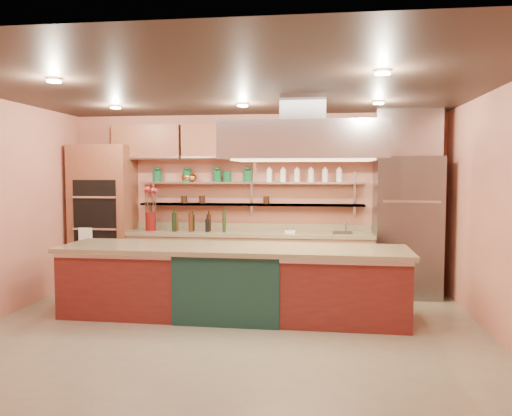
# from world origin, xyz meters

# --- Properties ---
(floor) EXTENTS (6.00, 5.00, 0.02)m
(floor) POSITION_xyz_m (0.00, 0.00, -0.01)
(floor) COLOR gray
(floor) RESTS_ON ground
(ceiling) EXTENTS (6.00, 5.00, 0.02)m
(ceiling) POSITION_xyz_m (0.00, 0.00, 2.80)
(ceiling) COLOR black
(ceiling) RESTS_ON wall_back
(wall_back) EXTENTS (6.00, 0.04, 2.80)m
(wall_back) POSITION_xyz_m (0.00, 2.50, 1.40)
(wall_back) COLOR tan
(wall_back) RESTS_ON floor
(wall_front) EXTENTS (6.00, 0.04, 2.80)m
(wall_front) POSITION_xyz_m (0.00, -2.50, 1.40)
(wall_front) COLOR tan
(wall_front) RESTS_ON floor
(wall_right) EXTENTS (0.04, 5.00, 2.80)m
(wall_right) POSITION_xyz_m (3.00, 0.00, 1.40)
(wall_right) COLOR tan
(wall_right) RESTS_ON floor
(oven_stack) EXTENTS (0.95, 0.64, 2.30)m
(oven_stack) POSITION_xyz_m (-2.45, 2.18, 1.15)
(oven_stack) COLOR brown
(oven_stack) RESTS_ON floor
(refrigerator) EXTENTS (0.95, 0.72, 2.10)m
(refrigerator) POSITION_xyz_m (2.35, 2.14, 1.05)
(refrigerator) COLOR slate
(refrigerator) RESTS_ON floor
(back_counter) EXTENTS (3.84, 0.64, 0.93)m
(back_counter) POSITION_xyz_m (-0.05, 2.20, 0.47)
(back_counter) COLOR tan
(back_counter) RESTS_ON floor
(wall_shelf_lower) EXTENTS (3.60, 0.26, 0.03)m
(wall_shelf_lower) POSITION_xyz_m (-0.05, 2.37, 1.35)
(wall_shelf_lower) COLOR silver
(wall_shelf_lower) RESTS_ON wall_back
(wall_shelf_upper) EXTENTS (3.60, 0.26, 0.03)m
(wall_shelf_upper) POSITION_xyz_m (-0.05, 2.37, 1.70)
(wall_shelf_upper) COLOR silver
(wall_shelf_upper) RESTS_ON wall_back
(upper_cabinets) EXTENTS (4.60, 0.36, 0.55)m
(upper_cabinets) POSITION_xyz_m (0.00, 2.32, 2.35)
(upper_cabinets) COLOR brown
(upper_cabinets) RESTS_ON wall_back
(range_hood) EXTENTS (2.00, 1.00, 0.45)m
(range_hood) POSITION_xyz_m (0.83, 0.71, 2.25)
(range_hood) COLOR silver
(range_hood) RESTS_ON ceiling
(ceiling_downlights) EXTENTS (4.00, 2.80, 0.02)m
(ceiling_downlights) POSITION_xyz_m (0.00, 0.20, 2.77)
(ceiling_downlights) COLOR #FFE5A5
(ceiling_downlights) RESTS_ON ceiling
(island) EXTENTS (4.39, 1.03, 0.91)m
(island) POSITION_xyz_m (-0.07, 0.71, 0.46)
(island) COLOR maroon
(island) RESTS_ON floor
(flower_vase) EXTENTS (0.21, 0.21, 0.30)m
(flower_vase) POSITION_xyz_m (-1.64, 2.15, 1.08)
(flower_vase) COLOR #5C0F0D
(flower_vase) RESTS_ON back_counter
(oil_bottle_cluster) EXTENTS (0.96, 0.59, 0.30)m
(oil_bottle_cluster) POSITION_xyz_m (-0.84, 2.15, 1.08)
(oil_bottle_cluster) COLOR black
(oil_bottle_cluster) RESTS_ON back_counter
(kitchen_scale) EXTENTS (0.19, 0.17, 0.09)m
(kitchen_scale) POSITION_xyz_m (0.60, 2.15, 0.97)
(kitchen_scale) COLOR white
(kitchen_scale) RESTS_ON back_counter
(bar_faucet) EXTENTS (0.04, 0.04, 0.23)m
(bar_faucet) POSITION_xyz_m (1.45, 2.25, 1.04)
(bar_faucet) COLOR silver
(bar_faucet) RESTS_ON back_counter
(copper_kettle) EXTENTS (0.16, 0.16, 0.13)m
(copper_kettle) POSITION_xyz_m (-1.01, 2.37, 1.78)
(copper_kettle) COLOR orange
(copper_kettle) RESTS_ON wall_shelf_upper
(green_canister) EXTENTS (0.16, 0.16, 0.16)m
(green_canister) POSITION_xyz_m (-0.43, 2.37, 1.79)
(green_canister) COLOR #104B26
(green_canister) RESTS_ON wall_shelf_upper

